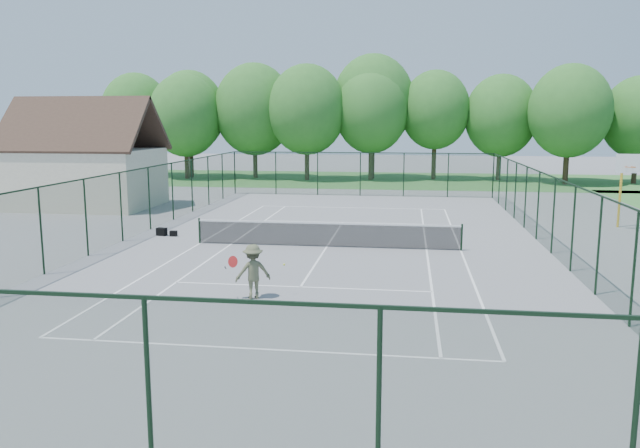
% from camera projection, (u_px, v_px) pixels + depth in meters
% --- Properties ---
extents(ground, '(140.00, 140.00, 0.00)m').
position_uv_depth(ground, '(327.00, 247.00, 26.00)').
color(ground, gray).
rests_on(ground, ground).
extents(grass_far, '(80.00, 16.00, 0.01)m').
position_uv_depth(grass_far, '(370.00, 180.00, 55.29)').
color(grass_far, '#3E7C36').
rests_on(grass_far, ground).
extents(court_lines, '(11.05, 23.85, 0.01)m').
position_uv_depth(court_lines, '(327.00, 247.00, 26.00)').
color(court_lines, white).
rests_on(court_lines, ground).
extents(tennis_net, '(11.08, 0.08, 1.10)m').
position_uv_depth(tennis_net, '(327.00, 233.00, 25.90)').
color(tennis_net, black).
rests_on(tennis_net, ground).
extents(fence_enclosure, '(18.05, 36.05, 3.02)m').
position_uv_depth(fence_enclosure, '(327.00, 210.00, 25.74)').
color(fence_enclosure, '#193C22').
rests_on(fence_enclosure, ground).
extents(utility_building, '(8.60, 6.27, 6.63)m').
position_uv_depth(utility_building, '(85.00, 156.00, 37.46)').
color(utility_building, beige).
rests_on(utility_building, ground).
extents(tree_line_far, '(39.40, 6.40, 9.70)m').
position_uv_depth(tree_line_far, '(371.00, 111.00, 54.31)').
color(tree_line_far, '#43301E').
rests_on(tree_line_far, ground).
extents(basketball_goal, '(1.20, 1.43, 3.65)m').
position_uv_depth(basketball_goal, '(625.00, 176.00, 29.92)').
color(basketball_goal, gold).
rests_on(basketball_goal, ground).
extents(sports_bag_a, '(0.49, 0.35, 0.36)m').
position_uv_depth(sports_bag_a, '(162.00, 232.00, 28.51)').
color(sports_bag_a, black).
rests_on(sports_bag_a, ground).
extents(sports_bag_b, '(0.33, 0.21, 0.25)m').
position_uv_depth(sports_bag_b, '(173.00, 233.00, 28.37)').
color(sports_bag_b, black).
rests_on(sports_bag_b, ground).
extents(tennis_player, '(1.76, 0.98, 1.62)m').
position_uv_depth(tennis_player, '(253.00, 271.00, 18.40)').
color(tennis_player, '#55593C').
rests_on(tennis_player, ground).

